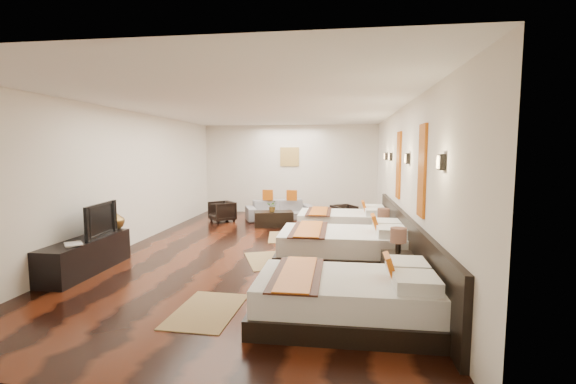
# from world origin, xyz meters

# --- Properties ---
(floor) EXTENTS (5.50, 9.50, 0.01)m
(floor) POSITION_xyz_m (0.00, 0.00, 0.00)
(floor) COLOR black
(floor) RESTS_ON ground
(ceiling) EXTENTS (5.50, 9.50, 0.01)m
(ceiling) POSITION_xyz_m (0.00, 0.00, 2.80)
(ceiling) COLOR white
(ceiling) RESTS_ON floor
(back_wall) EXTENTS (5.50, 0.01, 2.80)m
(back_wall) POSITION_xyz_m (0.00, 4.75, 1.40)
(back_wall) COLOR silver
(back_wall) RESTS_ON floor
(left_wall) EXTENTS (0.01, 9.50, 2.80)m
(left_wall) POSITION_xyz_m (-2.75, 0.00, 1.40)
(left_wall) COLOR silver
(left_wall) RESTS_ON floor
(right_wall) EXTENTS (0.01, 9.50, 2.80)m
(right_wall) POSITION_xyz_m (2.75, 0.00, 1.40)
(right_wall) COLOR silver
(right_wall) RESTS_ON floor
(headboard_panel) EXTENTS (0.08, 6.60, 0.90)m
(headboard_panel) POSITION_xyz_m (2.71, -0.80, 0.45)
(headboard_panel) COLOR black
(headboard_panel) RESTS_ON floor
(bed_near) EXTENTS (2.13, 1.34, 0.81)m
(bed_near) POSITION_xyz_m (1.70, -3.13, 0.28)
(bed_near) COLOR black
(bed_near) RESTS_ON floor
(bed_mid) EXTENTS (2.32, 1.46, 0.88)m
(bed_mid) POSITION_xyz_m (1.70, -0.74, 0.30)
(bed_mid) COLOR black
(bed_mid) RESTS_ON floor
(bed_far) EXTENTS (2.14, 1.35, 0.82)m
(bed_far) POSITION_xyz_m (1.70, 1.64, 0.28)
(bed_far) COLOR black
(bed_far) RESTS_ON floor
(nightstand_a) EXTENTS (0.44, 0.44, 0.87)m
(nightstand_a) POSITION_xyz_m (2.44, -1.83, 0.30)
(nightstand_a) COLOR black
(nightstand_a) RESTS_ON floor
(nightstand_b) EXTENTS (0.44, 0.44, 0.86)m
(nightstand_b) POSITION_xyz_m (2.45, 0.13, 0.30)
(nightstand_b) COLOR black
(nightstand_b) RESTS_ON floor
(jute_mat_near) EXTENTS (0.80, 1.23, 0.01)m
(jute_mat_near) POSITION_xyz_m (-0.02, -3.07, 0.01)
(jute_mat_near) COLOR olive
(jute_mat_near) RESTS_ON floor
(jute_mat_mid) EXTENTS (1.13, 1.39, 0.01)m
(jute_mat_mid) POSITION_xyz_m (0.34, -0.78, 0.01)
(jute_mat_mid) COLOR olive
(jute_mat_mid) RESTS_ON floor
(jute_mat_far) EXTENTS (0.92, 1.30, 0.01)m
(jute_mat_far) POSITION_xyz_m (0.36, 1.15, 0.01)
(jute_mat_far) COLOR olive
(jute_mat_far) RESTS_ON floor
(tv_console) EXTENTS (0.50, 1.80, 0.55)m
(tv_console) POSITION_xyz_m (-2.50, -1.83, 0.28)
(tv_console) COLOR black
(tv_console) RESTS_ON floor
(tv) EXTENTS (0.22, 0.98, 0.56)m
(tv) POSITION_xyz_m (-2.45, -1.61, 0.83)
(tv) COLOR black
(tv) RESTS_ON tv_console
(book) EXTENTS (0.39, 0.40, 0.03)m
(book) POSITION_xyz_m (-2.50, -2.31, 0.56)
(book) COLOR black
(book) RESTS_ON tv_console
(figurine) EXTENTS (0.44, 0.44, 0.37)m
(figurine) POSITION_xyz_m (-2.50, -1.00, 0.74)
(figurine) COLOR brown
(figurine) RESTS_ON tv_console
(sofa) EXTENTS (2.07, 1.42, 0.56)m
(sofa) POSITION_xyz_m (-0.12, 3.45, 0.28)
(sofa) COLOR gray
(sofa) RESTS_ON floor
(armchair_left) EXTENTS (0.88, 0.88, 0.57)m
(armchair_left) POSITION_xyz_m (-1.68, 2.91, 0.29)
(armchair_left) COLOR black
(armchair_left) RESTS_ON floor
(armchair_right) EXTENTS (0.79, 0.79, 0.53)m
(armchair_right) POSITION_xyz_m (1.72, 2.93, 0.27)
(armchair_right) COLOR black
(armchair_right) RESTS_ON floor
(coffee_table) EXTENTS (1.09, 0.73, 0.40)m
(coffee_table) POSITION_xyz_m (-0.12, 2.40, 0.20)
(coffee_table) COLOR black
(coffee_table) RESTS_ON floor
(table_plant) EXTENTS (0.31, 0.28, 0.30)m
(table_plant) POSITION_xyz_m (-0.13, 2.32, 0.55)
(table_plant) COLOR #246020
(table_plant) RESTS_ON coffee_table
(orange_panel_a) EXTENTS (0.04, 0.40, 1.30)m
(orange_panel_a) POSITION_xyz_m (2.73, -1.90, 1.70)
(orange_panel_a) COLOR #D86014
(orange_panel_a) RESTS_ON right_wall
(orange_panel_b) EXTENTS (0.04, 0.40, 1.30)m
(orange_panel_b) POSITION_xyz_m (2.73, 0.30, 1.70)
(orange_panel_b) COLOR #D86014
(orange_panel_b) RESTS_ON right_wall
(sconce_near) EXTENTS (0.07, 0.12, 0.18)m
(sconce_near) POSITION_xyz_m (2.70, -3.00, 1.85)
(sconce_near) COLOR black
(sconce_near) RESTS_ON right_wall
(sconce_mid) EXTENTS (0.07, 0.12, 0.18)m
(sconce_mid) POSITION_xyz_m (2.70, -0.80, 1.85)
(sconce_mid) COLOR black
(sconce_mid) RESTS_ON right_wall
(sconce_far) EXTENTS (0.07, 0.12, 0.18)m
(sconce_far) POSITION_xyz_m (2.70, 1.40, 1.85)
(sconce_far) COLOR black
(sconce_far) RESTS_ON right_wall
(sconce_lounge) EXTENTS (0.07, 0.12, 0.18)m
(sconce_lounge) POSITION_xyz_m (2.70, 2.30, 1.85)
(sconce_lounge) COLOR black
(sconce_lounge) RESTS_ON right_wall
(gold_artwork) EXTENTS (0.60, 0.04, 0.60)m
(gold_artwork) POSITION_xyz_m (0.00, 4.73, 1.80)
(gold_artwork) COLOR #AD873F
(gold_artwork) RESTS_ON back_wall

